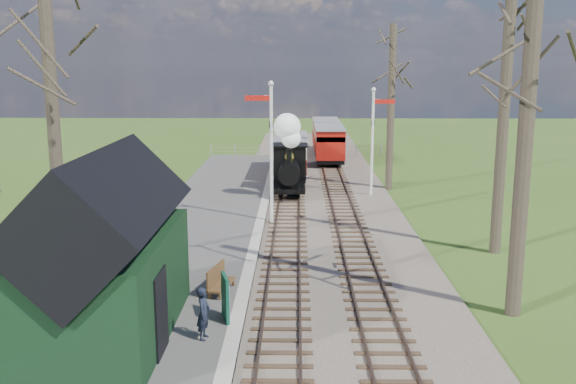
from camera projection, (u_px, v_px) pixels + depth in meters
name	position (u px, v px, depth m)	size (l,w,h in m)	color
distant_hills	(305.00, 255.00, 78.60)	(114.40, 48.00, 22.02)	#385B23
ballast_bed	(314.00, 196.00, 33.84)	(8.00, 60.00, 0.10)	brown
track_near	(289.00, 195.00, 33.85)	(1.60, 60.00, 0.15)	brown
track_far	(339.00, 195.00, 33.82)	(1.60, 60.00, 0.15)	brown
platform	(201.00, 235.00, 26.07)	(5.00, 44.00, 0.20)	#474442
coping_strip	(257.00, 235.00, 26.03)	(0.40, 44.00, 0.21)	#B2AD9E
station_shed	(107.00, 257.00, 15.85)	(3.25, 6.30, 4.78)	black
semaphore_near	(270.00, 143.00, 27.28)	(1.22, 0.24, 6.22)	silver
semaphore_far	(374.00, 134.00, 33.14)	(1.22, 0.24, 5.72)	silver
bare_trees	(325.00, 117.00, 21.16)	(15.51, 22.39, 12.00)	#382D23
fence_line	(296.00, 151.00, 47.48)	(12.60, 0.08, 1.00)	slate
locomotive	(289.00, 159.00, 33.45)	(1.73, 4.03, 4.31)	black
coach	(291.00, 153.00, 39.50)	(2.01, 6.90, 2.12)	black
red_carriage_a	(329.00, 144.00, 44.13)	(2.02, 4.99, 2.12)	black
red_carriage_b	(326.00, 135.00, 49.52)	(2.02, 4.99, 2.12)	black
sign_board	(226.00, 298.00, 17.11)	(0.31, 0.83, 1.23)	#0E4430
bench	(218.00, 280.00, 19.21)	(0.74, 1.49, 0.82)	#4E341C
person	(204.00, 313.00, 15.90)	(0.49, 0.32, 1.34)	black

